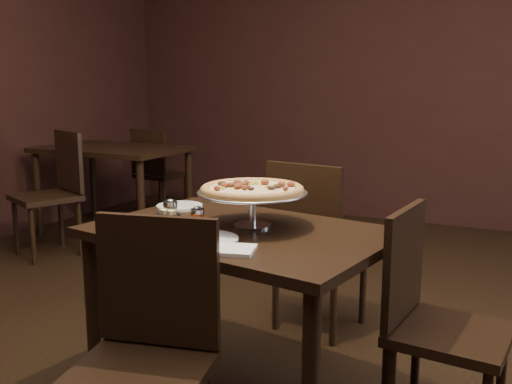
% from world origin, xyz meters
% --- Properties ---
extents(room, '(6.04, 7.04, 2.84)m').
position_xyz_m(room, '(0.06, 0.03, 1.40)').
color(room, black).
rests_on(room, ground).
extents(dining_table, '(1.29, 0.96, 0.74)m').
position_xyz_m(dining_table, '(0.07, -0.04, 0.64)').
color(dining_table, black).
rests_on(dining_table, ground).
extents(background_table, '(1.24, 0.83, 0.78)m').
position_xyz_m(background_table, '(-2.20, 1.90, 0.67)').
color(background_table, black).
rests_on(background_table, ground).
extents(pizza_stand, '(0.45, 0.45, 0.19)m').
position_xyz_m(pizza_stand, '(0.10, 0.02, 0.89)').
color(pizza_stand, '#B6B6BD').
rests_on(pizza_stand, dining_table).
extents(parmesan_shaker, '(0.06, 0.06, 0.11)m').
position_xyz_m(parmesan_shaker, '(-0.23, -0.09, 0.79)').
color(parmesan_shaker, beige).
rests_on(parmesan_shaker, dining_table).
extents(pepper_flake_shaker, '(0.06, 0.06, 0.10)m').
position_xyz_m(pepper_flake_shaker, '(-0.07, -0.13, 0.78)').
color(pepper_flake_shaker, maroon).
rests_on(pepper_flake_shaker, dining_table).
extents(packet_caddy, '(0.10, 0.10, 0.08)m').
position_xyz_m(packet_caddy, '(-0.19, -0.17, 0.77)').
color(packet_caddy, black).
rests_on(packet_caddy, dining_table).
extents(napkin_stack, '(0.17, 0.17, 0.01)m').
position_xyz_m(napkin_stack, '(0.21, -0.34, 0.74)').
color(napkin_stack, white).
rests_on(napkin_stack, dining_table).
extents(plate_left, '(0.22, 0.22, 0.01)m').
position_xyz_m(plate_left, '(-0.38, 0.20, 0.74)').
color(plate_left, silver).
rests_on(plate_left, dining_table).
extents(plate_near, '(0.25, 0.25, 0.01)m').
position_xyz_m(plate_near, '(0.04, -0.27, 0.74)').
color(plate_near, silver).
rests_on(plate_near, dining_table).
extents(serving_spatula, '(0.14, 0.14, 0.02)m').
position_xyz_m(serving_spatula, '(0.11, -0.06, 0.88)').
color(serving_spatula, '#B6B6BD').
rests_on(serving_spatula, pizza_stand).
extents(chair_far, '(0.50, 0.50, 0.92)m').
position_xyz_m(chair_far, '(0.12, 0.72, 0.50)').
color(chair_far, black).
rests_on(chair_far, ground).
extents(chair_near, '(0.50, 0.50, 0.90)m').
position_xyz_m(chair_near, '(0.07, -0.68, 0.49)').
color(chair_near, black).
rests_on(chair_near, ground).
extents(chair_side, '(0.44, 0.44, 0.87)m').
position_xyz_m(chair_side, '(0.83, 0.04, 0.47)').
color(chair_side, black).
rests_on(chair_side, ground).
extents(bg_chair_far, '(0.45, 0.45, 0.89)m').
position_xyz_m(bg_chair_far, '(-2.19, 2.53, 0.49)').
color(bg_chair_far, black).
rests_on(bg_chair_far, ground).
extents(bg_chair_near, '(0.59, 0.59, 0.96)m').
position_xyz_m(bg_chair_near, '(-2.20, 1.20, 0.52)').
color(bg_chair_near, black).
rests_on(bg_chair_near, ground).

